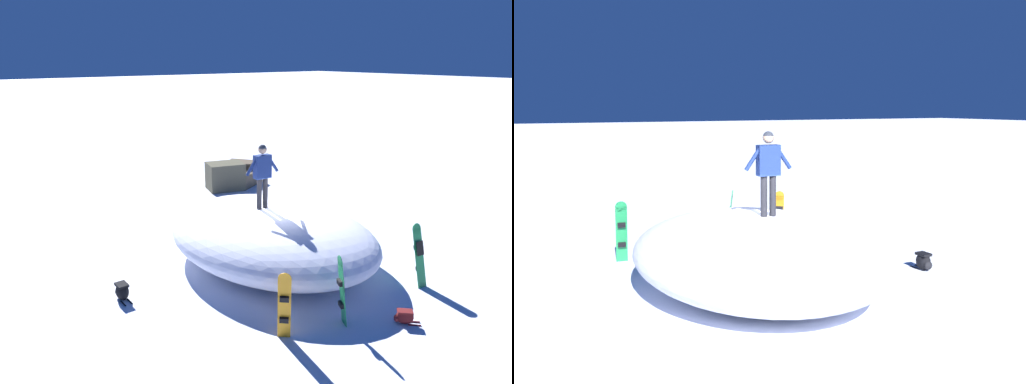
{
  "view_description": "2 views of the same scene",
  "coord_description": "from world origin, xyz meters",
  "views": [
    {
      "loc": [
        -7.85,
        -9.5,
        5.68
      ],
      "look_at": [
        -0.31,
        0.46,
        2.0
      ],
      "focal_mm": 32.7,
      "sensor_mm": 36.0,
      "label": 1
    },
    {
      "loc": [
        4.8,
        10.39,
        3.93
      ],
      "look_at": [
        -0.64,
        -0.38,
        2.04
      ],
      "focal_mm": 39.08,
      "sensor_mm": 36.0,
      "label": 2
    }
  ],
  "objects": [
    {
      "name": "ground",
      "position": [
        0.0,
        0.0,
        0.0
      ],
      "size": [
        240.0,
        240.0,
        0.0
      ],
      "primitive_type": "plane",
      "color": "white"
    },
    {
      "name": "snowboard_secondary_upright",
      "position": [
        -0.95,
        -3.44,
        0.85
      ],
      "size": [
        0.32,
        0.35,
        1.64
      ],
      "color": "#1E8C47",
      "rests_on": "ground"
    },
    {
      "name": "backpack_near",
      "position": [
        0.2,
        -4.26,
        0.16
      ],
      "size": [
        0.54,
        0.54,
        0.32
      ],
      "color": "maroon",
      "rests_on": "ground"
    },
    {
      "name": "snowboard_tertiary_upright",
      "position": [
        2.01,
        -3.33,
        0.83
      ],
      "size": [
        0.33,
        0.45,
        1.61
      ],
      "color": "#1E8C47",
      "rests_on": "ground"
    },
    {
      "name": "backpack_far",
      "position": [
        -4.34,
        0.49,
        0.22
      ],
      "size": [
        0.31,
        0.59,
        0.43
      ],
      "color": "black",
      "rests_on": "ground"
    },
    {
      "name": "snow_mound",
      "position": [
        -0.14,
        0.01,
        0.81
      ],
      "size": [
        5.32,
        6.83,
        1.62
      ],
      "primitive_type": "ellipsoid",
      "rotation": [
        0.0,
        0.0,
        0.04
      ],
      "color": "white",
      "rests_on": "ground"
    },
    {
      "name": "snowboarder_standing",
      "position": [
        -0.34,
        0.13,
        2.7
      ],
      "size": [
        1.06,
        0.25,
        1.78
      ],
      "color": "black",
      "rests_on": "snow_mound"
    },
    {
      "name": "snowboard_primary_upright",
      "position": [
        -2.31,
        -3.14,
        0.8
      ],
      "size": [
        0.33,
        0.32,
        1.56
      ],
      "color": "orange",
      "rests_on": "ground"
    }
  ]
}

